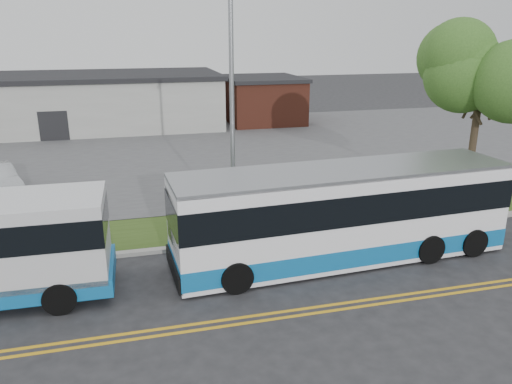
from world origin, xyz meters
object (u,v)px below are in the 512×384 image
object	(u,v)px
transit_bus	(342,214)
pedestrian	(47,224)
tree_east	(484,66)
streetlight_near	(232,98)

from	to	relation	value
transit_bus	pedestrian	world-z (taller)	transit_bus
pedestrian	tree_east	bearing A→B (deg)	165.88
tree_east	streetlight_near	xyz separation A→B (m)	(-11.00, -0.27, -0.97)
pedestrian	transit_bus	bearing A→B (deg)	146.10
transit_bus	pedestrian	size ratio (longest dim) A/B	5.90
streetlight_near	pedestrian	bearing A→B (deg)	-174.19
tree_east	streetlight_near	bearing A→B (deg)	-178.58
streetlight_near	transit_bus	size ratio (longest dim) A/B	0.80
tree_east	transit_bus	size ratio (longest dim) A/B	0.70
pedestrian	streetlight_near	bearing A→B (deg)	168.57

